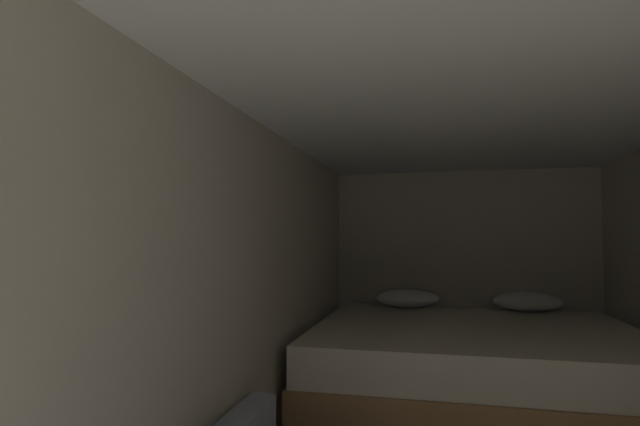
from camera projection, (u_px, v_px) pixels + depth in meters
The scene contains 4 objects.
wall_back at pixel (464, 284), 4.31m from camera, with size 2.34×0.05×2.01m, color beige.
wall_left at pixel (240, 325), 2.30m from camera, with size 0.05×4.63×2.01m, color beige.
ceiling_slab at pixel (492, 94), 2.09m from camera, with size 2.34×4.63×0.05m, color white.
bed at pixel (473, 385), 3.31m from camera, with size 2.12×1.88×0.97m.
Camera 1 is at (-0.25, -0.57, 1.42)m, focal length 27.38 mm.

